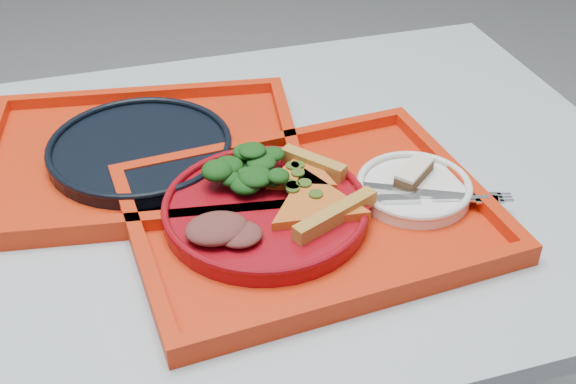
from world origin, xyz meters
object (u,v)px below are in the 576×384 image
object	(u,v)px
dessert_bar	(414,172)
dinner_plate	(266,211)
tray_far	(142,158)
tray_main	(309,218)
navy_plate	(140,150)

from	to	relation	value
dessert_bar	dinner_plate	bearing A→B (deg)	142.27
dinner_plate	dessert_bar	size ratio (longest dim) A/B	3.75
tray_far	dinner_plate	xyz separation A→B (m)	(0.13, -0.19, 0.02)
tray_far	dinner_plate	size ratio (longest dim) A/B	1.73
tray_far	dessert_bar	size ratio (longest dim) A/B	6.48
tray_main	navy_plate	distance (m)	0.27
tray_main	dessert_bar	bearing A→B (deg)	2.25
dinner_plate	dessert_bar	bearing A→B (deg)	1.94
dinner_plate	dessert_bar	world-z (taller)	dessert_bar
tray_main	navy_plate	xyz separation A→B (m)	(-0.19, 0.20, 0.01)
tray_main	dessert_bar	size ratio (longest dim) A/B	6.48
tray_main	tray_far	world-z (taller)	same
tray_main	tray_far	xyz separation A→B (m)	(-0.19, 0.20, 0.00)
tray_far	navy_plate	distance (m)	0.01
navy_plate	dessert_bar	world-z (taller)	dessert_bar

